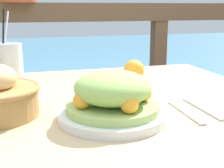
{
  "coord_description": "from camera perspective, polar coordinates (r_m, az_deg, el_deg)",
  "views": [
    {
      "loc": [
        -0.26,
        -0.83,
        1.01
      ],
      "look_at": [
        -0.04,
        -0.06,
        0.82
      ],
      "focal_mm": 50.0,
      "sensor_mm": 36.0,
      "label": 1
    }
  ],
  "objects": [
    {
      "name": "patio_table",
      "position": [
        0.94,
        1.33,
        -8.93
      ],
      "size": [
        0.94,
        0.89,
        0.76
      ],
      "color": "tan",
      "rests_on": "ground_plane"
    },
    {
      "name": "orange_near_basket",
      "position": [
        1.13,
        4.03,
        2.56
      ],
      "size": [
        0.07,
        0.07,
        0.07
      ],
      "color": "#F9A328",
      "rests_on": "patio_table"
    },
    {
      "name": "drink_glass",
      "position": [
        0.94,
        -18.29,
        2.3
      ],
      "size": [
        0.08,
        0.08,
        0.25
      ],
      "color": "silver",
      "rests_on": "patio_table"
    },
    {
      "name": "knife",
      "position": [
        0.84,
        16.26,
        -4.32
      ],
      "size": [
        0.02,
        0.18,
        0.0
      ],
      "color": "silver",
      "rests_on": "patio_table"
    },
    {
      "name": "fork",
      "position": [
        0.8,
        13.28,
        -4.99
      ],
      "size": [
        0.02,
        0.18,
        0.0
      ],
      "color": "silver",
      "rests_on": "patio_table"
    },
    {
      "name": "salad_plate",
      "position": [
        0.72,
        0.14,
        -2.73
      ],
      "size": [
        0.26,
        0.26,
        0.12
      ],
      "color": "silver",
      "rests_on": "patio_table"
    },
    {
      "name": "railing_fence",
      "position": [
        1.61,
        -6.53,
        4.06
      ],
      "size": [
        2.8,
        0.08,
        1.04
      ],
      "color": "brown",
      "rests_on": "ground_plane"
    },
    {
      "name": "sea_backdrop",
      "position": [
        4.15,
        -12.23,
        2.64
      ],
      "size": [
        12.0,
        4.0,
        0.46
      ],
      "color": "teal",
      "rests_on": "ground_plane"
    }
  ]
}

